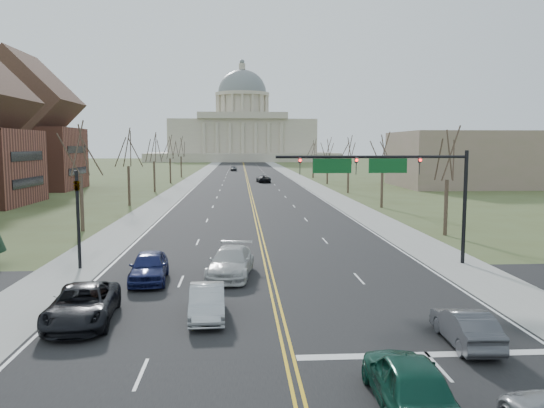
{
  "coord_description": "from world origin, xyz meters",
  "views": [
    {
      "loc": [
        -1.72,
        -18.95,
        7.5
      ],
      "look_at": [
        0.79,
        21.67,
        3.0
      ],
      "focal_mm": 35.0,
      "sensor_mm": 36.0,
      "label": 1
    }
  ],
  "objects": [
    {
      "name": "edge_line_right",
      "position": [
        9.8,
        110.0,
        0.01
      ],
      "size": [
        0.15,
        380.0,
        0.01
      ],
      "primitive_type": "cube",
      "color": "silver",
      "rests_on": "road"
    },
    {
      "name": "ground",
      "position": [
        0.0,
        0.0,
        0.0
      ],
      "size": [
        600.0,
        600.0,
        0.0
      ],
      "primitive_type": "plane",
      "color": "#454F27",
      "rests_on": "ground"
    },
    {
      "name": "car_sb_outer_lead",
      "position": [
        -8.41,
        3.34,
        0.79
      ],
      "size": [
        3.05,
        5.8,
        1.56
      ],
      "primitive_type": "imported",
      "rotation": [
        0.0,
        0.0,
        0.09
      ],
      "color": "black",
      "rests_on": "road"
    },
    {
      "name": "sidewalk_left",
      "position": [
        -12.0,
        110.0,
        0.01
      ],
      "size": [
        4.0,
        380.0,
        0.03
      ],
      "primitive_type": "cube",
      "color": "gray",
      "rests_on": "ground"
    },
    {
      "name": "tree_r_1",
      "position": [
        15.5,
        44.0,
        6.55
      ],
      "size": [
        3.74,
        3.74,
        8.5
      ],
      "color": "#35251F",
      "rests_on": "ground"
    },
    {
      "name": "capitol",
      "position": [
        0.0,
        249.91,
        14.2
      ],
      "size": [
        90.0,
        60.0,
        50.0
      ],
      "color": "#AFA192",
      "rests_on": "ground"
    },
    {
      "name": "tree_r_0",
      "position": [
        15.5,
        24.0,
        6.55
      ],
      "size": [
        3.74,
        3.74,
        8.5
      ],
      "color": "#35251F",
      "rests_on": "ground"
    },
    {
      "name": "signal_mast",
      "position": [
        7.45,
        13.5,
        5.76
      ],
      "size": [
        12.12,
        0.44,
        7.2
      ],
      "color": "black",
      "rests_on": "ground"
    },
    {
      "name": "stop_bar",
      "position": [
        5.0,
        -1.0,
        0.01
      ],
      "size": [
        9.5,
        0.5,
        0.01
      ],
      "primitive_type": "cube",
      "color": "silver",
      "rests_on": "road"
    },
    {
      "name": "tree_l_1",
      "position": [
        -15.5,
        48.0,
        6.94
      ],
      "size": [
        3.96,
        3.96,
        9.0
      ],
      "color": "#35251F",
      "rests_on": "ground"
    },
    {
      "name": "car_far_sb",
      "position": [
        -3.42,
        138.8,
        0.78
      ],
      "size": [
        2.05,
        4.6,
        1.54
      ],
      "primitive_type": "imported",
      "rotation": [
        0.0,
        0.0,
        0.05
      ],
      "color": "#43454A",
      "rests_on": "road"
    },
    {
      "name": "tree_r_4",
      "position": [
        15.5,
        104.0,
        6.55
      ],
      "size": [
        3.74,
        3.74,
        8.5
      ],
      "color": "#35251F",
      "rests_on": "ground"
    },
    {
      "name": "car_nb_outer_lead",
      "position": [
        6.77,
        -0.08,
        0.7
      ],
      "size": [
        1.6,
        4.2,
        1.37
      ],
      "primitive_type": "imported",
      "rotation": [
        0.0,
        0.0,
        3.1
      ],
      "color": "#43444A",
      "rests_on": "road"
    },
    {
      "name": "car_sb_inner_lead",
      "position": [
        -3.17,
        3.65,
        0.72
      ],
      "size": [
        1.7,
        4.35,
        1.41
      ],
      "primitive_type": "imported",
      "rotation": [
        0.0,
        0.0,
        0.05
      ],
      "color": "#9FA2A7",
      "rests_on": "road"
    },
    {
      "name": "bldg_right_mass",
      "position": [
        40.0,
        76.0,
        5.0
      ],
      "size": [
        25.0,
        20.0,
        10.0
      ],
      "primitive_type": "cube",
      "color": "#7B6D57",
      "rests_on": "ground"
    },
    {
      "name": "car_sb_inner_second",
      "position": [
        -2.25,
        10.94,
        0.84
      ],
      "size": [
        2.97,
        5.91,
        1.65
      ],
      "primitive_type": "imported",
      "rotation": [
        0.0,
        0.0,
        -0.12
      ],
      "color": "#BABABA",
      "rests_on": "road"
    },
    {
      "name": "car_nb_inner_lead",
      "position": [
        3.04,
        -4.76,
        0.83
      ],
      "size": [
        2.09,
        4.88,
        1.64
      ],
      "primitive_type": "imported",
      "rotation": [
        0.0,
        0.0,
        3.11
      ],
      "color": "#0E3D2F",
      "rests_on": "road"
    },
    {
      "name": "tree_r_3",
      "position": [
        15.5,
        84.0,
        6.55
      ],
      "size": [
        3.74,
        3.74,
        8.5
      ],
      "color": "#35251F",
      "rests_on": "ground"
    },
    {
      "name": "bldg_left_far",
      "position": [
        -38.0,
        74.0,
        9.54
      ],
      "size": [
        17.1,
        14.28,
        23.25
      ],
      "color": "brown",
      "rests_on": "ground"
    },
    {
      "name": "center_line",
      "position": [
        0.0,
        110.0,
        0.01
      ],
      "size": [
        0.42,
        380.0,
        0.01
      ],
      "primitive_type": "cube",
      "color": "gold",
      "rests_on": "road"
    },
    {
      "name": "edge_line_left",
      "position": [
        -9.8,
        110.0,
        0.01
      ],
      "size": [
        0.15,
        380.0,
        0.01
      ],
      "primitive_type": "cube",
      "color": "silver",
      "rests_on": "road"
    },
    {
      "name": "tree_l_4",
      "position": [
        -15.5,
        108.0,
        6.94
      ],
      "size": [
        3.96,
        3.96,
        9.0
      ],
      "color": "#35251F",
      "rests_on": "ground"
    },
    {
      "name": "car_far_nb",
      "position": [
        3.17,
        88.91,
        0.74
      ],
      "size": [
        2.98,
        5.5,
        1.46
      ],
      "primitive_type": "imported",
      "rotation": [
        0.0,
        0.0,
        3.25
      ],
      "color": "black",
      "rests_on": "road"
    },
    {
      "name": "sidewalk_right",
      "position": [
        12.0,
        110.0,
        0.01
      ],
      "size": [
        4.0,
        380.0,
        0.03
      ],
      "primitive_type": "cube",
      "color": "gray",
      "rests_on": "ground"
    },
    {
      "name": "cross_road",
      "position": [
        0.0,
        6.0,
        0.01
      ],
      "size": [
        120.0,
        14.0,
        0.01
      ],
      "primitive_type": "cube",
      "color": "black",
      "rests_on": "ground"
    },
    {
      "name": "car_sb_outer_second",
      "position": [
        -6.74,
        10.09,
        0.84
      ],
      "size": [
        2.29,
        5.0,
        1.66
      ],
      "primitive_type": "imported",
      "rotation": [
        0.0,
        0.0,
        0.07
      ],
      "color": "#161D4F",
      "rests_on": "road"
    },
    {
      "name": "tree_r_2",
      "position": [
        15.5,
        64.0,
        6.55
      ],
      "size": [
        3.74,
        3.74,
        8.5
      ],
      "color": "#35251F",
      "rests_on": "ground"
    },
    {
      "name": "road",
      "position": [
        0.0,
        110.0,
        0.01
      ],
      "size": [
        20.0,
        380.0,
        0.01
      ],
      "primitive_type": "cube",
      "color": "black",
      "rests_on": "ground"
    },
    {
      "name": "tree_l_3",
      "position": [
        -15.5,
        88.0,
        6.94
      ],
      "size": [
        3.96,
        3.96,
        9.0
      ],
      "color": "#35251F",
      "rests_on": "ground"
    },
    {
      "name": "tree_l_0",
      "position": [
        -15.5,
        28.0,
        6.94
      ],
      "size": [
        3.96,
        3.96,
        9.0
      ],
      "color": "#35251F",
      "rests_on": "ground"
    },
    {
      "name": "tree_l_2",
      "position": [
        -15.5,
        68.0,
        6.94
      ],
      "size": [
        3.96,
        3.96,
        9.0
      ],
      "color": "#35251F",
      "rests_on": "ground"
    },
    {
      "name": "signal_left",
      "position": [
        -11.5,
        13.5,
        3.71
      ],
      "size": [
        0.32,
        0.36,
        6.0
      ],
      "color": "black",
      "rests_on": "ground"
    }
  ]
}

